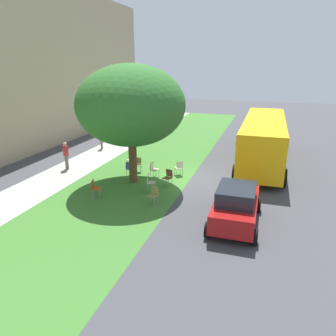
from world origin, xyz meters
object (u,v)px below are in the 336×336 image
object	(u,v)px
chair_1	(179,167)
school_bus	(263,137)
chair_8	(168,176)
parked_car	(236,205)
chair_5	(95,187)
chair_3	(130,168)
chair_2	(138,163)
chair_7	(150,181)
pedestrian_1	(101,137)
pedestrian_0	(66,154)
chair_6	(131,159)
chair_0	(154,194)
street_tree	(131,106)
chair_4	(154,168)

from	to	relation	value
chair_1	school_bus	size ratio (longest dim) A/B	0.08
chair_8	parked_car	bearing A→B (deg)	-129.86
chair_8	chair_5	bearing A→B (deg)	130.53
chair_3	chair_2	bearing A→B (deg)	-7.89
chair_7	school_bus	world-z (taller)	school_bus
school_bus	chair_2	bearing A→B (deg)	120.21
parked_car	pedestrian_1	bearing A→B (deg)	50.73
chair_5	pedestrian_0	xyz separation A→B (m)	(3.30, 3.84, 0.41)
school_bus	pedestrian_0	size ratio (longest dim) A/B	6.15
chair_8	chair_3	bearing A→B (deg)	74.01
pedestrian_1	chair_2	bearing A→B (deg)	-131.31
chair_8	pedestrian_0	bearing A→B (deg)	83.49
chair_1	chair_2	size ratio (longest dim) A/B	1.00
chair_2	parked_car	size ratio (longest dim) A/B	0.24
chair_3	chair_6	xyz separation A→B (m)	(1.63, 0.62, 0.00)
chair_0	chair_5	xyz separation A→B (m)	(-0.05, 3.03, 0.00)
chair_8	parked_car	xyz separation A→B (m)	(-3.23, -3.87, 0.32)
chair_6	chair_7	distance (m)	4.15
pedestrian_0	chair_5	bearing A→B (deg)	-130.64
chair_8	pedestrian_0	world-z (taller)	pedestrian_0
street_tree	school_bus	bearing A→B (deg)	-48.95
chair_2	school_bus	bearing A→B (deg)	-59.79
chair_7	parked_car	size ratio (longest dim) A/B	0.24
chair_0	chair_5	bearing A→B (deg)	90.88
school_bus	chair_7	bearing A→B (deg)	141.70
chair_1	chair_7	xyz separation A→B (m)	(-2.70, 0.78, 0.00)
chair_0	parked_car	distance (m)	3.88
chair_1	chair_6	distance (m)	3.33
chair_5	chair_7	world-z (taller)	same
chair_8	pedestrian_0	size ratio (longest dim) A/B	0.52
street_tree	chair_3	xyz separation A→B (m)	(0.77, 0.55, -3.64)
street_tree	chair_1	distance (m)	4.57
chair_3	chair_8	xyz separation A→B (m)	(-0.73, -2.54, 0.00)
chair_2	school_bus	size ratio (longest dim) A/B	0.08
chair_5	chair_8	bearing A→B (deg)	-49.47
chair_2	chair_7	size ratio (longest dim) A/B	1.00
street_tree	chair_7	distance (m)	3.99
chair_8	school_bus	world-z (taller)	school_bus
chair_3	chair_6	world-z (taller)	same
chair_5	chair_4	bearing A→B (deg)	-26.10
pedestrian_1	chair_3	bearing A→B (deg)	-137.62
chair_0	school_bus	world-z (taller)	school_bus
chair_2	chair_6	distance (m)	1.05
chair_5	pedestrian_0	size ratio (longest dim) A/B	0.52
chair_8	pedestrian_1	size ratio (longest dim) A/B	0.52
chair_1	parked_car	size ratio (longest dim) A/B	0.24
chair_0	chair_6	xyz separation A→B (m)	(4.83, 3.24, 0.00)
chair_1	chair_5	distance (m)	5.24
chair_2	chair_3	xyz separation A→B (m)	(-0.89, 0.12, 0.00)
parked_car	chair_7	bearing A→B (deg)	63.43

